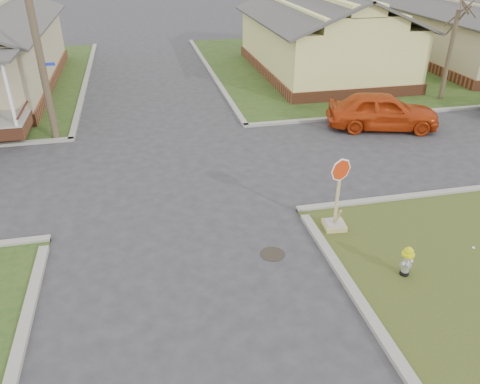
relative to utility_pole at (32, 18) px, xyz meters
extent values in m
plane|color=#2C2C2F|center=(4.20, -8.90, -4.66)|extent=(120.00, 120.00, 0.00)
cube|color=#263F16|center=(26.20, 9.10, -4.64)|extent=(37.00, 19.00, 0.05)
cylinder|color=black|center=(6.40, -9.40, -4.66)|extent=(0.64, 0.64, 0.01)
cube|color=brown|center=(14.20, 7.60, -4.36)|extent=(7.20, 11.20, 0.60)
cube|color=#E8E888|center=(14.20, 7.60, -2.76)|extent=(7.00, 11.00, 2.60)
cube|color=brown|center=(24.20, 7.60, -4.36)|extent=(7.20, 11.20, 0.60)
cube|color=#C0B18A|center=(24.20, 7.60, -2.76)|extent=(7.00, 11.00, 2.60)
cylinder|color=#433926|center=(0.00, 0.00, -0.16)|extent=(0.28, 0.28, 9.00)
cylinder|color=#433926|center=(18.20, 1.30, -2.51)|extent=(0.22, 0.22, 4.20)
cylinder|color=black|center=(9.27, -10.93, -4.56)|extent=(0.22, 0.22, 0.10)
cylinder|color=silver|center=(9.27, -10.93, -4.28)|extent=(0.19, 0.19, 0.46)
sphere|color=silver|center=(9.27, -10.93, -4.05)|extent=(0.19, 0.19, 0.19)
cylinder|color=#CFD60B|center=(9.27, -10.93, -4.01)|extent=(0.30, 0.30, 0.06)
cylinder|color=#CFD60B|center=(9.27, -10.93, -3.94)|extent=(0.22, 0.22, 0.10)
sphere|color=#CFD60B|center=(9.27, -10.93, -3.88)|extent=(0.15, 0.15, 0.15)
cube|color=tan|center=(8.41, -8.62, -4.54)|extent=(0.59, 0.59, 0.14)
cube|color=#9E9990|center=(8.41, -8.62, -4.45)|extent=(0.48, 0.48, 0.04)
cube|color=tan|center=(8.41, -8.62, -3.51)|extent=(0.09, 0.04, 2.00)
cylinder|color=red|center=(8.41, -8.66, -2.80)|extent=(0.54, 0.23, 0.57)
cylinder|color=white|center=(8.41, -8.65, -2.80)|extent=(0.61, 0.26, 0.65)
imported|color=#B2330C|center=(13.37, -1.71, -3.88)|extent=(4.88, 3.00, 1.55)
camera|label=1|loc=(3.46, -18.81, 2.59)|focal=35.00mm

